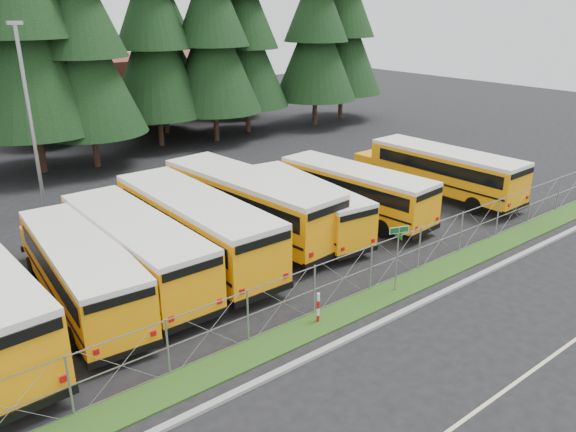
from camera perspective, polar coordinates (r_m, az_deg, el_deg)
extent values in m
plane|color=black|center=(24.57, 8.22, -5.85)|extent=(120.00, 120.00, 0.00)
cube|color=gray|center=(22.81, 13.90, -8.35)|extent=(50.00, 0.25, 0.12)
cube|color=#214313|center=(23.57, 11.22, -7.19)|extent=(50.00, 1.40, 0.06)
cube|color=beige|center=(20.74, 24.79, -13.17)|extent=(50.00, 0.12, 0.01)
cube|color=brown|center=(59.71, -16.61, 12.34)|extent=(22.00, 10.00, 6.00)
cylinder|color=#92959A|center=(22.75, 11.00, -4.39)|extent=(0.06, 0.06, 2.80)
cube|color=#0C5520|center=(22.24, 11.22, -1.40)|extent=(0.76, 0.29, 0.22)
cube|color=white|center=(22.24, 11.22, -1.40)|extent=(0.80, 0.30, 0.26)
cube|color=#0C5520|center=(22.34, 11.18, -1.97)|extent=(0.21, 0.53, 0.18)
cylinder|color=#B20C0C|center=(20.62, 3.08, -9.32)|extent=(0.11, 0.11, 1.20)
cylinder|color=#92959A|center=(32.13, -24.61, 8.30)|extent=(0.20, 0.20, 10.00)
cube|color=#92959A|center=(31.59, -26.03, 17.23)|extent=(0.70, 0.35, 0.18)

